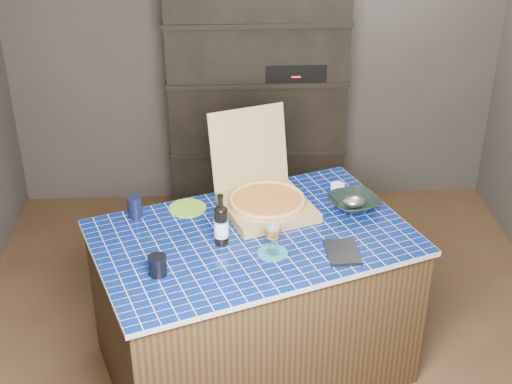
{
  "coord_description": "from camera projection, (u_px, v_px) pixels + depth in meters",
  "views": [
    {
      "loc": [
        -0.22,
        -3.11,
        2.7
      ],
      "look_at": [
        -0.08,
        0.0,
        0.98
      ],
      "focal_mm": 50.0,
      "sensor_mm": 36.0,
      "label": 1
    }
  ],
  "objects": [
    {
      "name": "room",
      "position": [
        272.0,
        143.0,
        3.44
      ],
      "size": [
        3.5,
        3.5,
        3.5
      ],
      "color": "brown",
      "rests_on": "ground"
    },
    {
      "name": "shelving_unit",
      "position": [
        257.0,
        96.0,
        4.94
      ],
      "size": [
        1.2,
        0.41,
        1.8
      ],
      "color": "black",
      "rests_on": "floor"
    },
    {
      "name": "kitchen_island",
      "position": [
        253.0,
        303.0,
        3.68
      ],
      "size": [
        1.76,
        1.44,
        0.84
      ],
      "rotation": [
        0.0,
        0.0,
        0.36
      ],
      "color": "#4C361D",
      "rests_on": "floor"
    },
    {
      "name": "pizza_box",
      "position": [
        265.0,
        198.0,
        3.68
      ],
      "size": [
        0.57,
        0.63,
        0.46
      ],
      "rotation": [
        0.0,
        0.0,
        0.34
      ],
      "color": "#9F8652",
      "rests_on": "kitchen_island"
    },
    {
      "name": "mead_bottle",
      "position": [
        221.0,
        225.0,
        3.37
      ],
      "size": [
        0.07,
        0.07,
        0.27
      ],
      "color": "black",
      "rests_on": "kitchen_island"
    },
    {
      "name": "teal_trivet",
      "position": [
        272.0,
        253.0,
        3.34
      ],
      "size": [
        0.14,
        0.14,
        0.01
      ],
      "primitive_type": "cylinder",
      "color": "#187080",
      "rests_on": "kitchen_island"
    },
    {
      "name": "wine_glass",
      "position": [
        273.0,
        231.0,
        3.28
      ],
      "size": [
        0.08,
        0.08,
        0.18
      ],
      "color": "white",
      "rests_on": "teal_trivet"
    },
    {
      "name": "tumbler",
      "position": [
        157.0,
        265.0,
        3.18
      ],
      "size": [
        0.09,
        0.09,
        0.09
      ],
      "primitive_type": "cylinder",
      "color": "black",
      "rests_on": "kitchen_island"
    },
    {
      "name": "dvd_case",
      "position": [
        342.0,
        252.0,
        3.34
      ],
      "size": [
        0.16,
        0.22,
        0.02
      ],
      "primitive_type": "cube",
      "rotation": [
        0.0,
        0.0,
        0.04
      ],
      "color": "black",
      "rests_on": "kitchen_island"
    },
    {
      "name": "bowl",
      "position": [
        354.0,
        203.0,
        3.7
      ],
      "size": [
        0.33,
        0.33,
        0.06
      ],
      "primitive_type": "imported",
      "rotation": [
        0.0,
        0.0,
        0.35
      ],
      "color": "black",
      "rests_on": "kitchen_island"
    },
    {
      "name": "foil_contents",
      "position": [
        354.0,
        201.0,
        3.7
      ],
      "size": [
        0.12,
        0.1,
        0.06
      ],
      "primitive_type": "ellipsoid",
      "color": "#AAA7B3",
      "rests_on": "bowl"
    },
    {
      "name": "white_jar",
      "position": [
        337.0,
        189.0,
        3.83
      ],
      "size": [
        0.07,
        0.07,
        0.06
      ],
      "primitive_type": "cylinder",
      "color": "white",
      "rests_on": "kitchen_island"
    },
    {
      "name": "navy_cup",
      "position": [
        135.0,
        207.0,
        3.61
      ],
      "size": [
        0.07,
        0.07,
        0.11
      ],
      "primitive_type": "cylinder",
      "color": "black",
      "rests_on": "kitchen_island"
    },
    {
      "name": "green_trivet",
      "position": [
        187.0,
        208.0,
        3.71
      ],
      "size": [
        0.2,
        0.2,
        0.01
      ],
      "primitive_type": "cylinder",
      "color": "#70B927",
      "rests_on": "kitchen_island"
    }
  ]
}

